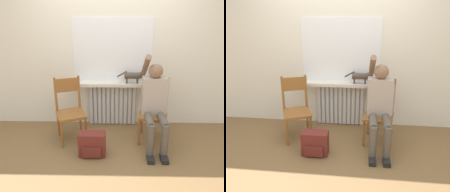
{
  "view_description": "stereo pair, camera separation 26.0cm",
  "coord_description": "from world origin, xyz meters",
  "views": [
    {
      "loc": [
        0.07,
        -2.31,
        1.76
      ],
      "look_at": [
        0.0,
        0.76,
        0.65
      ],
      "focal_mm": 35.0,
      "sensor_mm": 36.0,
      "label": 1
    },
    {
      "loc": [
        0.33,
        -2.3,
        1.76
      ],
      "look_at": [
        0.0,
        0.76,
        0.65
      ],
      "focal_mm": 35.0,
      "sensor_mm": 36.0,
      "label": 2
    }
  ],
  "objects": [
    {
      "name": "wall_with_window",
      "position": [
        0.0,
        1.23,
        1.35
      ],
      "size": [
        7.0,
        0.06,
        2.7
      ],
      "color": "white",
      "rests_on": "ground_plane"
    },
    {
      "name": "chair_right",
      "position": [
        0.61,
        0.65,
        0.47
      ],
      "size": [
        0.48,
        0.48,
        0.95
      ],
      "rotation": [
        0.0,
        0.0,
        -0.22
      ],
      "color": "brown",
      "rests_on": "ground_plane"
    },
    {
      "name": "windowsill",
      "position": [
        0.0,
        1.09,
        0.74
      ],
      "size": [
        1.31,
        0.22,
        0.05
      ],
      "color": "silver",
      "rests_on": "radiator"
    },
    {
      "name": "chair_left",
      "position": [
        -0.62,
        0.65,
        0.47
      ],
      "size": [
        0.52,
        0.52,
        0.95
      ],
      "rotation": [
        0.0,
        0.0,
        0.38
      ],
      "color": "brown",
      "rests_on": "ground_plane"
    },
    {
      "name": "backpack",
      "position": [
        -0.25,
        0.21,
        0.16
      ],
      "size": [
        0.35,
        0.22,
        0.33
      ],
      "color": "maroon",
      "rests_on": "ground_plane"
    },
    {
      "name": "radiator",
      "position": [
        0.0,
        1.15,
        0.36
      ],
      "size": [
        0.8,
        0.08,
        0.72
      ],
      "color": "silver",
      "rests_on": "ground_plane"
    },
    {
      "name": "cat",
      "position": [
        0.36,
        1.06,
        0.89
      ],
      "size": [
        0.45,
        0.11,
        0.21
      ],
      "color": "#4C4238",
      "rests_on": "windowsill"
    },
    {
      "name": "window_glass",
      "position": [
        0.0,
        1.2,
        1.27
      ],
      "size": [
        1.26,
        0.01,
        1.0
      ],
      "color": "white",
      "rests_on": "windowsill"
    },
    {
      "name": "ground_plane",
      "position": [
        0.0,
        0.0,
        0.0
      ],
      "size": [
        12.0,
        12.0,
        0.0
      ],
      "primitive_type": "plane",
      "color": "brown"
    },
    {
      "name": "person",
      "position": [
        0.6,
        0.52,
        0.65
      ],
      "size": [
        0.36,
        1.01,
        1.31
      ],
      "color": "brown",
      "rests_on": "ground_plane"
    }
  ]
}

